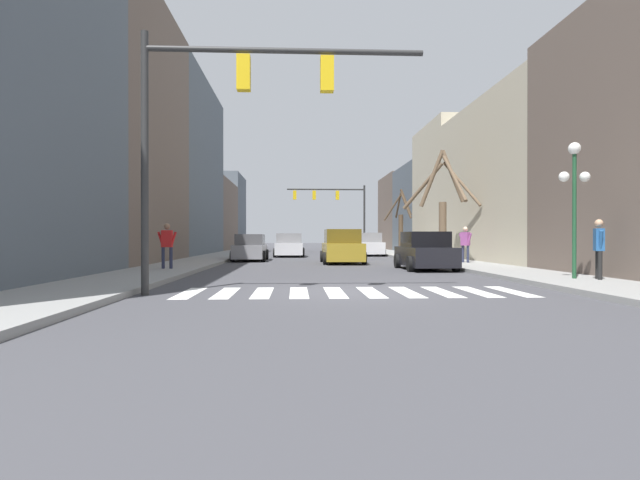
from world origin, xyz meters
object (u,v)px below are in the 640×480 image
Objects in this scene: traffic_signal_far at (336,202)px; car_driving_away_lane at (369,245)px; pedestrian_on_right_sidewalk at (167,242)px; street_tree_right_far at (443,204)px; pedestrian_crossing_street at (599,244)px; pedestrian_on_left_sidewalk at (465,241)px; car_at_intersection at (342,248)px; car_parked_left_far at (289,246)px; traffic_signal_near at (227,105)px; street_tree_left_near at (401,223)px; car_driving_toward_lane at (359,245)px; car_parked_right_far at (250,248)px; car_parked_right_near at (425,252)px; street_lamp_right_corner at (574,182)px.

traffic_signal_far is 1.71× the size of car_driving_away_lane.
street_tree_right_far is at bearing -151.75° from pedestrian_on_right_sidewalk.
pedestrian_on_left_sidewalk is at bearing -157.07° from pedestrian_crossing_street.
car_at_intersection is 0.76× the size of street_tree_right_far.
car_parked_left_far is at bearing 132.66° from street_tree_right_far.
traffic_signal_near is at bearing 107.85° from pedestrian_on_left_sidewalk.
street_tree_left_near is at bearing -125.45° from pedestrian_on_right_sidewalk.
traffic_signal_near is 17.79m from street_tree_right_far.
car_parked_left_far is at bearing -111.86° from traffic_signal_far.
car_driving_toward_lane reaches higher than car_parked_right_far.
street_tree_right_far is (2.49, 5.81, 2.47)m from car_parked_right_near.
car_parked_right_near is 2.34× the size of pedestrian_on_left_sidewalk.
street_lamp_right_corner reaches higher than car_parked_right_far.
car_driving_away_lane is (1.82, -8.97, -3.90)m from traffic_signal_far.
street_lamp_right_corner reaches higher than car_driving_away_lane.
traffic_signal_near is 1.58× the size of car_driving_toward_lane.
traffic_signal_far is 32.50m from street_lamp_right_corner.
traffic_signal_near is 35.02m from traffic_signal_far.
street_lamp_right_corner is (4.59, -32.13, -1.67)m from traffic_signal_far.
car_driving_toward_lane is at bearing 139.42° from car_parked_left_far.
traffic_signal_far is at bearing 27.09° from car_driving_toward_lane.
street_tree_right_far reaches higher than pedestrian_on_right_sidewalk.
car_parked_right_far is at bearing -123.59° from pedestrian_crossing_street.
car_driving_away_lane is at bearing -15.49° from car_at_intersection.
car_parked_right_near is at bearing -85.95° from traffic_signal_far.
pedestrian_on_left_sidewalk is 14.20m from street_tree_left_near.
street_lamp_right_corner is at bearing 22.14° from car_parked_left_far.
car_at_intersection is 6.14m from car_parked_right_far.
pedestrian_on_left_sidewalk is at bearing -89.25° from street_tree_left_near.
traffic_signal_far is 25.90m from car_parked_right_near.
car_at_intersection is 14.02m from pedestrian_crossing_street.
car_parked_left_far is at bearing 112.14° from street_lamp_right_corner.
street_tree_right_far is at bearing 91.36° from street_lamp_right_corner.
pedestrian_on_right_sidewalk is at bearing 149.01° from car_driving_away_lane.
pedestrian_crossing_street is (3.32, -23.51, 0.38)m from car_driving_away_lane.
car_parked_left_far is 14.87m from pedestrian_on_left_sidewalk.
pedestrian_on_right_sidewalk is (-8.81, -26.66, -3.50)m from traffic_signal_far.
car_at_intersection is (-3.06, -11.03, 0.03)m from car_driving_away_lane.
pedestrian_on_right_sidewalk is (-3.44, 7.94, -3.34)m from traffic_signal_near.
traffic_signal_near is 32.14m from car_driving_toward_lane.
traffic_signal_far is 5.55m from car_driving_toward_lane.
car_driving_away_lane is at bearing 74.35° from traffic_signal_near.
street_tree_left_near is at bearing -25.94° from car_at_intersection.
traffic_signal_near is 10.37m from street_lamp_right_corner.
pedestrian_crossing_street is at bearing -32.72° from street_lamp_right_corner.
car_parked_right_near is at bearing -136.87° from car_parked_right_far.
traffic_signal_far reaches higher than street_tree_left_near.
car_parked_right_far is at bearing 93.43° from traffic_signal_near.
street_lamp_right_corner is at bearing -102.62° from pedestrian_crossing_street.
pedestrian_crossing_street is 24.23m from street_tree_left_near.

